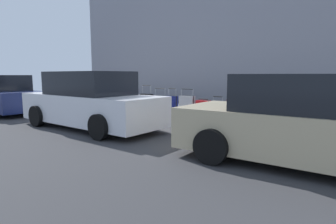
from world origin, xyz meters
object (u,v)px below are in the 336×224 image
object	(u,v)px
bollard_post	(113,101)
parking_meter	(323,100)
parked_car_navy_2	(1,95)
suitcase_black_8	(147,104)
fire_hydrant	(129,103)
suitcase_silver_5	(187,108)
suitcase_navy_6	(172,107)
parked_car_beige_0	(310,123)
suitcase_olive_3	(217,114)
suitcase_teal_7	(160,106)
suitcase_teal_0	(274,120)
parked_car_white_1	(90,102)
suitcase_black_1	(251,113)
suitcase_maroon_2	(234,112)
suitcase_red_4	(203,111)

from	to	relation	value
bollard_post	parking_meter	bearing A→B (deg)	-176.77
parked_car_navy_2	suitcase_black_8	bearing A→B (deg)	-159.25
fire_hydrant	suitcase_silver_5	bearing A→B (deg)	-179.65
suitcase_navy_6	suitcase_black_8	xyz separation A→B (m)	(1.16, -0.05, 0.01)
parking_meter	parked_car_beige_0	xyz separation A→B (m)	(-0.13, 2.53, -0.22)
suitcase_olive_3	suitcase_teal_7	xyz separation A→B (m)	(2.21, -0.03, 0.09)
suitcase_teal_0	suitcase_black_8	world-z (taller)	suitcase_black_8
fire_hydrant	parked_car_white_1	distance (m)	2.38
suitcase_black_8	parked_car_navy_2	world-z (taller)	parked_car_navy_2
parking_meter	parked_car_navy_2	world-z (taller)	parked_car_navy_2
parked_car_beige_0	parked_car_white_1	distance (m)	5.91
parking_meter	suitcase_black_8	bearing A→B (deg)	2.33
fire_hydrant	suitcase_navy_6	bearing A→B (deg)	179.33
suitcase_black_8	fire_hydrant	xyz separation A→B (m)	(0.85, 0.02, 0.01)
suitcase_navy_6	bollard_post	world-z (taller)	suitcase_navy_6
suitcase_olive_3	bollard_post	distance (m)	4.36
suitcase_black_1	parked_car_navy_2	xyz separation A→B (m)	(9.94, 2.23, 0.22)
suitcase_maroon_2	suitcase_olive_3	distance (m)	0.51
suitcase_maroon_2	suitcase_black_1	bearing A→B (deg)	170.56
suitcase_teal_7	fire_hydrant	bearing A→B (deg)	1.29
suitcase_silver_5	parked_car_white_1	distance (m)	3.03
suitcase_silver_5	suitcase_teal_0	bearing A→B (deg)	179.09
suitcase_red_4	suitcase_maroon_2	bearing A→B (deg)	179.34
suitcase_teal_0	fire_hydrant	size ratio (longest dim) A/B	0.77
suitcase_teal_7	suitcase_silver_5	bearing A→B (deg)	179.13
fire_hydrant	parked_car_beige_0	distance (m)	6.92
suitcase_olive_3	parked_car_navy_2	world-z (taller)	parked_car_navy_2
fire_hydrant	parked_car_beige_0	world-z (taller)	parked_car_beige_0
suitcase_maroon_2	suitcase_red_4	distance (m)	1.01
suitcase_black_1	suitcase_red_4	distance (m)	1.56
suitcase_teal_0	bollard_post	world-z (taller)	bollard_post
suitcase_red_4	parking_meter	size ratio (longest dim) A/B	0.56
suitcase_maroon_2	fire_hydrant	distance (m)	4.15
suitcase_silver_5	fire_hydrant	distance (m)	2.56
bollard_post	parked_car_beige_0	size ratio (longest dim) A/B	0.19
suitcase_teal_0	suitcase_black_1	size ratio (longest dim) A/B	0.70
suitcase_teal_7	suitcase_black_1	bearing A→B (deg)	178.42
suitcase_teal_0	parked_car_navy_2	distance (m)	10.79
suitcase_red_4	parked_car_white_1	world-z (taller)	parked_car_white_1
suitcase_teal_0	suitcase_black_1	xyz separation A→B (m)	(0.61, 0.03, 0.12)
parked_car_beige_0	parked_car_white_1	world-z (taller)	parked_car_white_1
suitcase_navy_6	fire_hydrant	size ratio (longest dim) A/B	1.35
fire_hydrant	parked_car_navy_2	xyz separation A→B (m)	(5.24, 2.28, 0.21)
suitcase_olive_3	parked_car_beige_0	bearing A→B (deg)	141.49
suitcase_teal_0	suitcase_maroon_2	distance (m)	1.16
suitcase_teal_0	fire_hydrant	distance (m)	5.31
fire_hydrant	parked_car_white_1	bearing A→B (deg)	104.99
suitcase_olive_3	parked_car_white_1	world-z (taller)	parked_car_white_1
suitcase_maroon_2	suitcase_olive_3	bearing A→B (deg)	4.18
suitcase_navy_6	fire_hydrant	bearing A→B (deg)	-0.67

